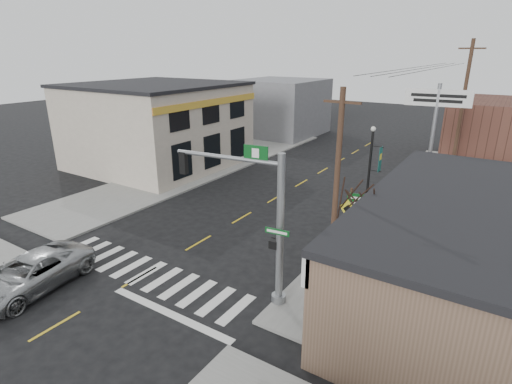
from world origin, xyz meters
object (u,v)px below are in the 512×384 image
Objects in this scene: lamp_post at (371,166)px; utility_pole_near at (336,193)px; guide_sign at (363,210)px; bare_tree at (359,191)px; suv at (30,274)px; dance_center_sign at (435,118)px; utility_pole_far at (462,110)px; fire_hydrant at (377,255)px; traffic_signal_pole at (263,211)px.

lamp_post is 0.66× the size of utility_pole_near.
bare_tree is at bearing -84.61° from guide_sign.
suv is 1.84× the size of guide_sign.
utility_pole_far is (0.50, 8.09, -0.44)m from dance_center_sign.
utility_pole_far is (1.91, 19.52, 1.05)m from utility_pole_near.
bare_tree is 0.50× the size of utility_pole_far.
utility_pole_near is at bearing -106.92° from fire_hydrant.
dance_center_sign is (2.54, 3.20, 2.53)m from lamp_post.
guide_sign is 4.20m from bare_tree.
utility_pole_near is (1.14, -8.23, 1.04)m from lamp_post.
utility_pole_far reaches higher than dance_center_sign.
suv is 0.69× the size of dance_center_sign.
fire_hydrant is at bearing -55.34° from guide_sign.
utility_pole_near reaches higher than guide_sign.
traffic_signal_pole reaches higher than guide_sign.
bare_tree is (11.10, 7.93, 3.44)m from suv.
lamp_post reaches higher than bare_tree.
traffic_signal_pole is 2.16× the size of guide_sign.
utility_pole_far is at bearing 56.76° from suv.
dance_center_sign is at bearing -91.85° from utility_pole_far.
traffic_signal_pole is 7.19m from guide_sign.
suv is 0.85× the size of traffic_signal_pole.
guide_sign is at bearing 103.36° from bare_tree.
lamp_post reaches higher than suv.
suv is at bearing -157.73° from traffic_signal_pole.
dance_center_sign is (11.98, 18.14, 5.08)m from suv.
guide_sign is 3.85m from lamp_post.
lamp_post is 1.06× the size of bare_tree.
dance_center_sign is 0.94× the size of utility_pole_near.
utility_pole_far is (3.05, 11.29, 2.09)m from lamp_post.
suv is 1.03× the size of bare_tree.
lamp_post is at bearing -103.38° from utility_pole_far.
fire_hydrant is 9.75m from dance_center_sign.
utility_pole_far is at bearing 65.04° from lamp_post.
guide_sign reaches higher than fire_hydrant.
utility_pole_near reaches higher than suv.
guide_sign is 5.27m from utility_pole_near.
bare_tree reaches higher than fire_hydrant.
utility_pole_near reaches higher than lamp_post.
bare_tree is 18.39m from utility_pole_far.
utility_pole_far is at bearing 86.80° from fire_hydrant.
utility_pole_far is (1.39, 18.30, 1.21)m from bare_tree.
lamp_post is 7.26m from bare_tree.
guide_sign is at bearing -86.56° from lamp_post.
traffic_signal_pole is at bearing 20.95° from suv.
lamp_post is 0.53× the size of utility_pole_far.
dance_center_sign is at bearing 41.67° from lamp_post.
traffic_signal_pole reaches higher than lamp_post.
traffic_signal_pole is (8.54, 4.68, 3.09)m from suv.
lamp_post is at bearing 99.48° from utility_pole_near.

